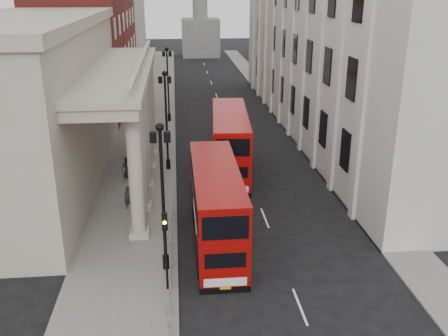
{
  "coord_description": "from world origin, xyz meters",
  "views": [
    {
      "loc": [
        0.27,
        -20.23,
        14.91
      ],
      "look_at": [
        3.35,
        11.47,
        3.16
      ],
      "focal_mm": 40.0,
      "sensor_mm": 36.0,
      "label": 1
    }
  ],
  "objects_px": {
    "lamp_post_mid": "(166,114)",
    "traffic_light": "(165,237)",
    "bus_near": "(216,205)",
    "pedestrian_a": "(129,198)",
    "pedestrian_b": "(131,171)",
    "pedestrian_c": "(127,167)",
    "lamp_post_south": "(163,188)",
    "lamp_post_north": "(168,79)",
    "bus_far": "(230,141)"
  },
  "relations": [
    {
      "from": "bus_near",
      "to": "pedestrian_b",
      "type": "bearing_deg",
      "value": 119.2
    },
    {
      "from": "traffic_light",
      "to": "bus_near",
      "type": "bearing_deg",
      "value": 59.3
    },
    {
      "from": "traffic_light",
      "to": "pedestrian_b",
      "type": "height_order",
      "value": "traffic_light"
    },
    {
      "from": "lamp_post_mid",
      "to": "traffic_light",
      "type": "bearing_deg",
      "value": -89.68
    },
    {
      "from": "bus_near",
      "to": "lamp_post_south",
      "type": "bearing_deg",
      "value": -136.02
    },
    {
      "from": "lamp_post_north",
      "to": "bus_far",
      "type": "height_order",
      "value": "lamp_post_north"
    },
    {
      "from": "lamp_post_mid",
      "to": "pedestrian_b",
      "type": "distance_m",
      "value": 5.49
    },
    {
      "from": "lamp_post_south",
      "to": "bus_near",
      "type": "bearing_deg",
      "value": 44.01
    },
    {
      "from": "lamp_post_mid",
      "to": "pedestrian_c",
      "type": "bearing_deg",
      "value": -151.35
    },
    {
      "from": "traffic_light",
      "to": "lamp_post_north",
      "type": "bearing_deg",
      "value": 90.17
    },
    {
      "from": "bus_near",
      "to": "pedestrian_a",
      "type": "distance_m",
      "value": 7.9
    },
    {
      "from": "bus_near",
      "to": "pedestrian_b",
      "type": "relative_size",
      "value": 6.95
    },
    {
      "from": "lamp_post_north",
      "to": "traffic_light",
      "type": "bearing_deg",
      "value": -89.83
    },
    {
      "from": "lamp_post_mid",
      "to": "lamp_post_north",
      "type": "distance_m",
      "value": 16.0
    },
    {
      "from": "pedestrian_a",
      "to": "pedestrian_c",
      "type": "distance_m",
      "value": 6.09
    },
    {
      "from": "bus_near",
      "to": "pedestrian_c",
      "type": "height_order",
      "value": "bus_near"
    },
    {
      "from": "pedestrian_a",
      "to": "pedestrian_b",
      "type": "height_order",
      "value": "pedestrian_a"
    },
    {
      "from": "lamp_post_north",
      "to": "lamp_post_south",
      "type": "bearing_deg",
      "value": -90.0
    },
    {
      "from": "pedestrian_c",
      "to": "pedestrian_a",
      "type": "bearing_deg",
      "value": -84.57
    },
    {
      "from": "lamp_post_mid",
      "to": "traffic_light",
      "type": "height_order",
      "value": "lamp_post_mid"
    },
    {
      "from": "lamp_post_mid",
      "to": "pedestrian_a",
      "type": "xyz_separation_m",
      "value": [
        -2.68,
        -7.84,
        -3.98
      ]
    },
    {
      "from": "lamp_post_north",
      "to": "bus_far",
      "type": "distance_m",
      "value": 17.7
    },
    {
      "from": "pedestrian_a",
      "to": "pedestrian_b",
      "type": "distance_m",
      "value": 5.52
    },
    {
      "from": "bus_far",
      "to": "pedestrian_b",
      "type": "relative_size",
      "value": 7.41
    },
    {
      "from": "pedestrian_a",
      "to": "traffic_light",
      "type": "bearing_deg",
      "value": -86.87
    },
    {
      "from": "lamp_post_south",
      "to": "pedestrian_b",
      "type": "relative_size",
      "value": 5.22
    },
    {
      "from": "pedestrian_b",
      "to": "traffic_light",
      "type": "bearing_deg",
      "value": 94.86
    },
    {
      "from": "bus_far",
      "to": "lamp_post_south",
      "type": "bearing_deg",
      "value": -104.77
    },
    {
      "from": "lamp_post_north",
      "to": "pedestrian_a",
      "type": "xyz_separation_m",
      "value": [
        -2.68,
        -23.84,
        -3.98
      ]
    },
    {
      "from": "lamp_post_mid",
      "to": "bus_near",
      "type": "bearing_deg",
      "value": -76.87
    },
    {
      "from": "traffic_light",
      "to": "pedestrian_a",
      "type": "xyz_separation_m",
      "value": [
        -2.78,
        10.17,
        -2.17
      ]
    },
    {
      "from": "bus_far",
      "to": "pedestrian_b",
      "type": "xyz_separation_m",
      "value": [
        -8.18,
        -1.58,
        -1.71
      ]
    },
    {
      "from": "lamp_post_mid",
      "to": "pedestrian_a",
      "type": "height_order",
      "value": "lamp_post_mid"
    },
    {
      "from": "lamp_post_mid",
      "to": "pedestrian_a",
      "type": "bearing_deg",
      "value": -108.85
    },
    {
      "from": "lamp_post_south",
      "to": "bus_near",
      "type": "distance_m",
      "value": 4.87
    },
    {
      "from": "lamp_post_north",
      "to": "pedestrian_a",
      "type": "bearing_deg",
      "value": -96.41
    },
    {
      "from": "lamp_post_north",
      "to": "lamp_post_mid",
      "type": "bearing_deg",
      "value": -90.0
    },
    {
      "from": "lamp_post_mid",
      "to": "pedestrian_b",
      "type": "xyz_separation_m",
      "value": [
        -2.96,
        -2.34,
        -3.99
      ]
    },
    {
      "from": "lamp_post_mid",
      "to": "bus_far",
      "type": "bearing_deg",
      "value": -8.27
    },
    {
      "from": "lamp_post_mid",
      "to": "pedestrian_a",
      "type": "relative_size",
      "value": 5.1
    },
    {
      "from": "lamp_post_south",
      "to": "pedestrian_b",
      "type": "distance_m",
      "value": 14.54
    },
    {
      "from": "pedestrian_a",
      "to": "lamp_post_south",
      "type": "bearing_deg",
      "value": -83.96
    },
    {
      "from": "lamp_post_south",
      "to": "lamp_post_north",
      "type": "relative_size",
      "value": 1.0
    },
    {
      "from": "traffic_light",
      "to": "pedestrian_c",
      "type": "relative_size",
      "value": 2.47
    },
    {
      "from": "pedestrian_b",
      "to": "pedestrian_c",
      "type": "distance_m",
      "value": 0.64
    },
    {
      "from": "pedestrian_a",
      "to": "pedestrian_c",
      "type": "bearing_deg",
      "value": 83.49
    },
    {
      "from": "lamp_post_south",
      "to": "pedestrian_a",
      "type": "bearing_deg",
      "value": 108.18
    },
    {
      "from": "bus_near",
      "to": "pedestrian_a",
      "type": "height_order",
      "value": "bus_near"
    },
    {
      "from": "traffic_light",
      "to": "pedestrian_b",
      "type": "xyz_separation_m",
      "value": [
        -3.06,
        15.68,
        -2.19
      ]
    },
    {
      "from": "lamp_post_north",
      "to": "bus_near",
      "type": "xyz_separation_m",
      "value": [
        3.04,
        -29.06,
        -2.41
      ]
    }
  ]
}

